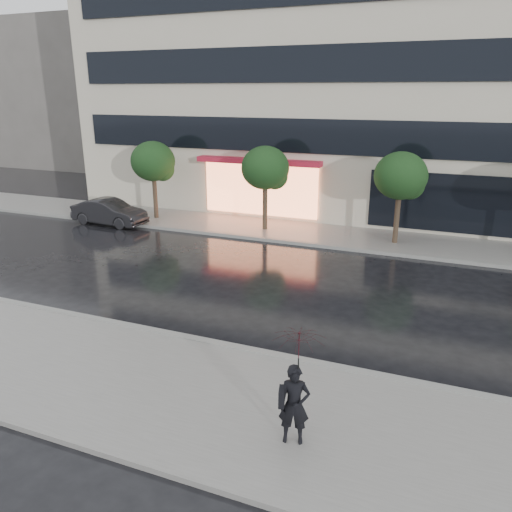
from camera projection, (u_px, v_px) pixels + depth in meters
The scene contains 12 objects.
ground at pixel (237, 331), 13.80m from camera, with size 120.00×120.00×0.00m, color black.
sidewalk_near at pixel (177, 392), 10.92m from camera, with size 60.00×4.50×0.12m, color slate.
sidewalk_far at pixel (328, 235), 22.81m from camera, with size 60.00×3.50×0.12m, color slate.
curb_near at pixel (221, 345), 12.90m from camera, with size 60.00×0.25×0.14m, color gray.
curb_far at pixel (318, 245), 21.27m from camera, with size 60.00×0.25×0.14m, color gray.
office_building at pixel (371, 39), 26.80m from camera, with size 30.00×12.76×18.00m.
bg_building_left at pixel (69, 95), 44.72m from camera, with size 14.00×10.00×12.00m, color #59544F.
tree_far_west at pixel (154, 163), 24.88m from camera, with size 2.20×2.20×3.99m.
tree_mid_west at pixel (267, 169), 22.76m from camera, with size 2.20×2.20×3.99m.
tree_mid_east at pixel (402, 178), 20.63m from camera, with size 2.20×2.20×3.99m.
parked_car at pixel (109, 212), 24.67m from camera, with size 1.34×3.85×1.27m, color black.
pedestrian_with_umbrella at pixel (297, 369), 8.83m from camera, with size 1.17×1.18×2.28m.
Camera 1 is at (5.13, -11.35, 6.33)m, focal length 35.00 mm.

